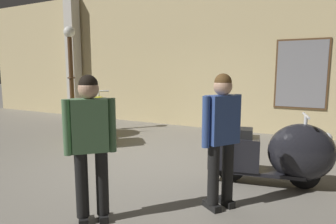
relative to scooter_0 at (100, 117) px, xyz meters
The scene contains 7 objects.
ground_plane 2.23m from the scooter_0, 32.54° to the right, with size 60.00×60.00×0.00m, color slate.
showroom_back_wall 3.25m from the scooter_0, 54.52° to the left, with size 18.00×0.63×3.97m.
scooter_0 is the anchor object (origin of this frame).
scooter_1 4.24m from the scooter_0, 14.90° to the right, with size 1.71×0.78×1.01m.
lamppost 1.34m from the scooter_0, behind, with size 0.28×0.28×2.64m.
visitor_0 4.18m from the scooter_0, 30.36° to the right, with size 0.37×0.45×1.55m.
visitor_1 3.95m from the scooter_0, 50.35° to the right, with size 0.40×0.40×1.54m.
Camera 1 is at (2.72, -4.05, 1.58)m, focal length 31.23 mm.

